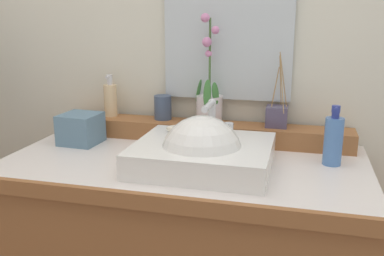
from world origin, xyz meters
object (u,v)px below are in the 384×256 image
object	(u,v)px
potted_plant	(209,100)
soap_bar	(177,129)
lotion_bottle	(333,140)
tissue_box	(81,129)
reed_diffuser	(277,116)
tumbler_cup	(163,107)
sink_basin	(202,156)
soap_dispenser	(110,99)

from	to	relation	value
potted_plant	soap_bar	bearing A→B (deg)	-107.99
lotion_bottle	tissue_box	bearing A→B (deg)	179.15
tissue_box	reed_diffuser	bearing A→B (deg)	13.02
tumbler_cup	lotion_bottle	bearing A→B (deg)	-16.00
tumbler_cup	tissue_box	world-z (taller)	tumbler_cup
sink_basin	soap_dispenser	world-z (taller)	soap_dispenser
soap_bar	lotion_bottle	size ratio (longest dim) A/B	0.38
sink_basin	reed_diffuser	bearing A→B (deg)	56.51
potted_plant	reed_diffuser	world-z (taller)	potted_plant
soap_bar	tumbler_cup	bearing A→B (deg)	119.65
sink_basin	potted_plant	distance (m)	0.33
potted_plant	soap_dispenser	world-z (taller)	potted_plant
potted_plant	soap_dispenser	distance (m)	0.39
soap_bar	lotion_bottle	bearing A→B (deg)	2.60
lotion_bottle	tumbler_cup	bearing A→B (deg)	164.00
soap_dispenser	tissue_box	xyz separation A→B (m)	(-0.04, -0.16, -0.08)
soap_dispenser	reed_diffuser	size ratio (longest dim) A/B	0.62
tumbler_cup	lotion_bottle	size ratio (longest dim) A/B	0.49
soap_bar	reed_diffuser	bearing A→B (deg)	31.77
tumbler_cup	lotion_bottle	distance (m)	0.63
soap_dispenser	tissue_box	bearing A→B (deg)	-105.44
lotion_bottle	potted_plant	bearing A→B (deg)	157.48
potted_plant	lotion_bottle	distance (m)	0.47
tumbler_cup	potted_plant	bearing A→B (deg)	1.37
potted_plant	soap_dispenser	size ratio (longest dim) A/B	2.41
tumbler_cup	tissue_box	distance (m)	0.31
soap_dispenser	lotion_bottle	xyz separation A→B (m)	(0.82, -0.17, -0.05)
sink_basin	lotion_bottle	bearing A→B (deg)	18.81
potted_plant	lotion_bottle	world-z (taller)	potted_plant
potted_plant	reed_diffuser	distance (m)	0.25
sink_basin	potted_plant	world-z (taller)	potted_plant
sink_basin	reed_diffuser	size ratio (longest dim) A/B	1.57
reed_diffuser	lotion_bottle	world-z (taller)	reed_diffuser
tumbler_cup	soap_dispenser	bearing A→B (deg)	179.69
lotion_bottle	tissue_box	world-z (taller)	lotion_bottle
reed_diffuser	lotion_bottle	bearing A→B (deg)	-42.91
soap_bar	lotion_bottle	xyz separation A→B (m)	(0.49, 0.02, -0.01)
soap_bar	soap_dispenser	distance (m)	0.38
soap_bar	tissue_box	world-z (taller)	tissue_box
sink_basin	tumbler_cup	distance (m)	0.38
sink_basin	tissue_box	size ratio (longest dim) A/B	3.13
soap_dispenser	lotion_bottle	size ratio (longest dim) A/B	0.87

